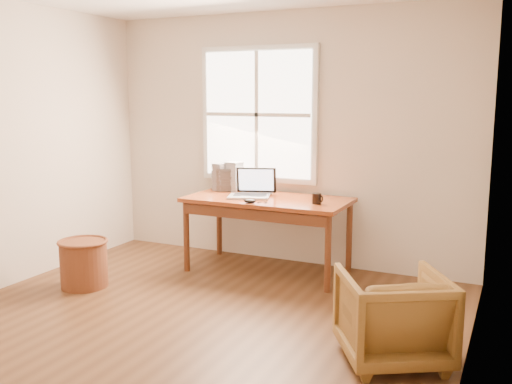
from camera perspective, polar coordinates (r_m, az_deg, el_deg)
room_shell at (r=4.13m, az=-8.36°, el=3.54°), size 4.04×4.54×2.64m
desk at (r=5.63m, az=1.19°, el=-0.79°), size 1.60×0.80×0.04m
armchair at (r=3.95m, az=13.52°, el=-12.04°), size 0.91×0.91×0.61m
wicker_stool at (r=5.53m, az=-16.84°, el=-6.92°), size 0.48×0.48×0.43m
laptop at (r=5.62m, az=-0.72°, el=1.04°), size 0.55×0.56×0.32m
mouse at (r=5.36m, az=-0.62°, el=-0.90°), size 0.12×0.08×0.04m
coffee_mug at (r=5.35m, az=6.08°, el=-0.66°), size 0.12×0.12×0.10m
cd_stack_a at (r=6.02m, az=-2.19°, el=1.55°), size 0.18×0.17×0.31m
cd_stack_b at (r=6.03m, az=-3.17°, el=1.25°), size 0.20×0.19×0.24m
cd_stack_c at (r=6.05m, az=-3.65°, el=1.49°), size 0.16×0.15×0.29m
cd_stack_d at (r=6.09m, az=-1.94°, el=1.09°), size 0.17×0.16×0.19m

